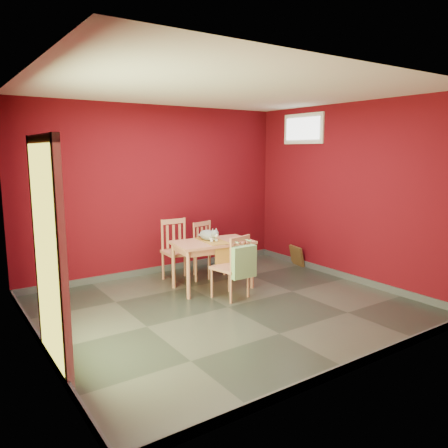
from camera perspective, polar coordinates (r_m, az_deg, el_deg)
ground at (r=5.71m, az=0.48°, el=-10.80°), size 4.50×4.50×0.00m
room_shell at (r=5.70m, az=0.48°, el=-10.33°), size 4.50×4.50×4.50m
doorway at (r=4.17m, az=-22.10°, el=-3.11°), size 0.06×1.01×2.13m
window at (r=7.56m, az=10.30°, el=12.15°), size 0.05×0.90×0.50m
outlet_plate at (r=8.08m, az=1.76°, el=-2.50°), size 0.08×0.02×0.12m
dining_table at (r=6.31m, az=-1.48°, el=-3.03°), size 1.19×0.77×0.70m
table_runner at (r=6.22m, az=-0.98°, el=-2.83°), size 0.36×0.64×0.31m
chair_far_left at (r=6.77m, az=-6.06°, el=-3.34°), size 0.46×0.46×0.95m
chair_far_right at (r=7.04m, az=-2.16°, el=-3.17°), size 0.47×0.47×0.86m
chair_near at (r=5.92m, az=1.09°, el=-5.51°), size 0.49×0.49×0.88m
tote_bag at (r=5.75m, az=2.56°, el=-4.95°), size 0.36×0.21×0.49m
cat at (r=6.34m, az=-2.10°, el=-1.21°), size 0.35×0.46×0.21m
picture_frame at (r=7.77m, az=9.47°, el=-4.11°), size 0.17×0.36×0.34m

